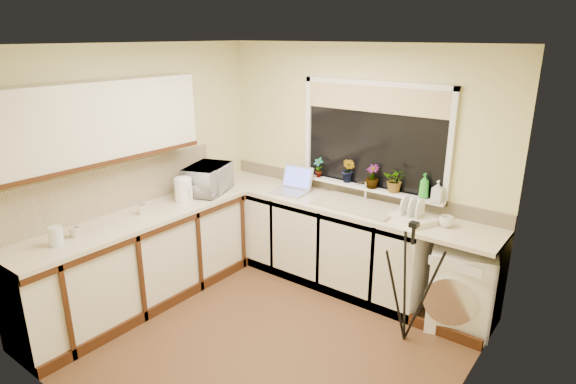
{
  "coord_description": "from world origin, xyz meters",
  "views": [
    {
      "loc": [
        2.35,
        -2.77,
        2.53
      ],
      "look_at": [
        -0.16,
        0.55,
        1.15
      ],
      "focal_mm": 29.92,
      "sensor_mm": 36.0,
      "label": 1
    }
  ],
  "objects_px": {
    "glass_jug": "(56,236)",
    "microwave": "(208,179)",
    "dish_rack": "(413,219)",
    "steel_jar": "(142,210)",
    "soap_bottle_clear": "(438,191)",
    "washing_machine": "(461,287)",
    "plant_b": "(348,170)",
    "cup_left": "(74,232)",
    "tripod": "(409,283)",
    "laptop": "(293,185)",
    "kettle": "(183,190)",
    "plant_c": "(372,177)",
    "plant_a": "(318,168)",
    "cup_back": "(446,222)",
    "plant_d": "(395,180)",
    "soap_bottle_green": "(424,186)"
  },
  "relations": [
    {
      "from": "washing_machine",
      "to": "soap_bottle_green",
      "type": "xyz_separation_m",
      "value": [
        -0.51,
        0.22,
        0.79
      ]
    },
    {
      "from": "laptop",
      "to": "plant_b",
      "type": "bearing_deg",
      "value": 17.25
    },
    {
      "from": "dish_rack",
      "to": "microwave",
      "type": "relative_size",
      "value": 0.68
    },
    {
      "from": "kettle",
      "to": "dish_rack",
      "type": "xyz_separation_m",
      "value": [
        2.09,
        0.89,
        -0.09
      ]
    },
    {
      "from": "glass_jug",
      "to": "plant_a",
      "type": "bearing_deg",
      "value": 70.26
    },
    {
      "from": "dish_rack",
      "to": "plant_a",
      "type": "relative_size",
      "value": 1.7
    },
    {
      "from": "plant_c",
      "to": "cup_left",
      "type": "xyz_separation_m",
      "value": [
        -1.57,
        -2.29,
        -0.23
      ]
    },
    {
      "from": "steel_jar",
      "to": "tripod",
      "type": "bearing_deg",
      "value": 21.14
    },
    {
      "from": "tripod",
      "to": "soap_bottle_clear",
      "type": "xyz_separation_m",
      "value": [
        -0.08,
        0.71,
        0.6
      ]
    },
    {
      "from": "laptop",
      "to": "steel_jar",
      "type": "bearing_deg",
      "value": -121.84
    },
    {
      "from": "steel_jar",
      "to": "soap_bottle_clear",
      "type": "height_order",
      "value": "soap_bottle_clear"
    },
    {
      "from": "plant_c",
      "to": "soap_bottle_green",
      "type": "height_order",
      "value": "same"
    },
    {
      "from": "laptop",
      "to": "plant_a",
      "type": "relative_size",
      "value": 1.79
    },
    {
      "from": "plant_d",
      "to": "washing_machine",
      "type": "bearing_deg",
      "value": -16.19
    },
    {
      "from": "microwave",
      "to": "soap_bottle_clear",
      "type": "height_order",
      "value": "soap_bottle_clear"
    },
    {
      "from": "washing_machine",
      "to": "dish_rack",
      "type": "relative_size",
      "value": 2.06
    },
    {
      "from": "tripod",
      "to": "cup_back",
      "type": "relative_size",
      "value": 8.76
    },
    {
      "from": "dish_rack",
      "to": "microwave",
      "type": "xyz_separation_m",
      "value": [
        -2.1,
        -0.53,
        0.12
      ]
    },
    {
      "from": "dish_rack",
      "to": "cup_left",
      "type": "height_order",
      "value": "cup_left"
    },
    {
      "from": "laptop",
      "to": "dish_rack",
      "type": "height_order",
      "value": "laptop"
    },
    {
      "from": "kettle",
      "to": "dish_rack",
      "type": "relative_size",
      "value": 0.64
    },
    {
      "from": "laptop",
      "to": "plant_d",
      "type": "bearing_deg",
      "value": 6.85
    },
    {
      "from": "laptop",
      "to": "soap_bottle_green",
      "type": "bearing_deg",
      "value": 4.09
    },
    {
      "from": "washing_machine",
      "to": "plant_c",
      "type": "distance_m",
      "value": 1.32
    },
    {
      "from": "dish_rack",
      "to": "plant_a",
      "type": "distance_m",
      "value": 1.24
    },
    {
      "from": "glass_jug",
      "to": "plant_a",
      "type": "xyz_separation_m",
      "value": [
        0.88,
        2.46,
        0.18
      ]
    },
    {
      "from": "laptop",
      "to": "cup_left",
      "type": "xyz_separation_m",
      "value": [
        -0.74,
        -2.09,
        -0.03
      ]
    },
    {
      "from": "plant_d",
      "to": "cup_back",
      "type": "distance_m",
      "value": 0.67
    },
    {
      "from": "plant_d",
      "to": "cup_back",
      "type": "relative_size",
      "value": 1.96
    },
    {
      "from": "washing_machine",
      "to": "plant_b",
      "type": "distance_m",
      "value": 1.57
    },
    {
      "from": "kettle",
      "to": "microwave",
      "type": "height_order",
      "value": "microwave"
    },
    {
      "from": "washing_machine",
      "to": "glass_jug",
      "type": "height_order",
      "value": "glass_jug"
    },
    {
      "from": "cup_back",
      "to": "cup_left",
      "type": "distance_m",
      "value": 3.2
    },
    {
      "from": "soap_bottle_clear",
      "to": "cup_left",
      "type": "xyz_separation_m",
      "value": [
        -2.25,
        -2.28,
        -0.21
      ]
    },
    {
      "from": "microwave",
      "to": "kettle",
      "type": "bearing_deg",
      "value": 162.89
    },
    {
      "from": "glass_jug",
      "to": "microwave",
      "type": "bearing_deg",
      "value": 90.69
    },
    {
      "from": "washing_machine",
      "to": "glass_jug",
      "type": "bearing_deg",
      "value": -154.94
    },
    {
      "from": "glass_jug",
      "to": "soap_bottle_green",
      "type": "bearing_deg",
      "value": 50.36
    },
    {
      "from": "kettle",
      "to": "plant_c",
      "type": "xyz_separation_m",
      "value": [
        1.53,
        1.13,
        0.15
      ]
    },
    {
      "from": "cup_back",
      "to": "kettle",
      "type": "bearing_deg",
      "value": -158.28
    },
    {
      "from": "laptop",
      "to": "kettle",
      "type": "relative_size",
      "value": 1.64
    },
    {
      "from": "tripod",
      "to": "plant_b",
      "type": "xyz_separation_m",
      "value": [
        -1.05,
        0.75,
        0.63
      ]
    },
    {
      "from": "steel_jar",
      "to": "plant_c",
      "type": "height_order",
      "value": "plant_c"
    },
    {
      "from": "cup_left",
      "to": "kettle",
      "type": "bearing_deg",
      "value": 87.88
    },
    {
      "from": "microwave",
      "to": "cup_back",
      "type": "xyz_separation_m",
      "value": [
        2.39,
        0.59,
        -0.1
      ]
    },
    {
      "from": "dish_rack",
      "to": "plant_c",
      "type": "bearing_deg",
      "value": -178.62
    },
    {
      "from": "glass_jug",
      "to": "cup_back",
      "type": "distance_m",
      "value": 3.29
    },
    {
      "from": "washing_machine",
      "to": "cup_left",
      "type": "height_order",
      "value": "cup_left"
    },
    {
      "from": "plant_a",
      "to": "cup_left",
      "type": "relative_size",
      "value": 2.37
    },
    {
      "from": "plant_d",
      "to": "cup_left",
      "type": "relative_size",
      "value": 2.69
    }
  ]
}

